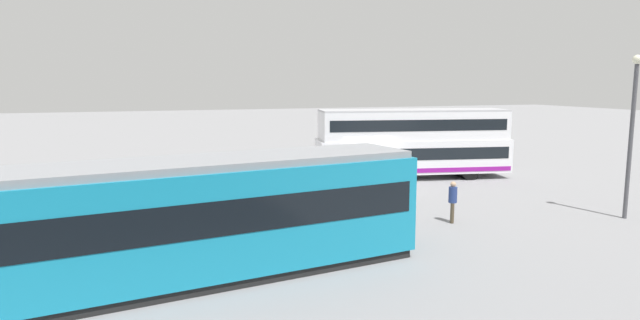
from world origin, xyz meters
TOP-DOWN VIEW (x-y plane):
  - ground_plane at (0.00, 0.00)m, footprint 160.00×160.00m
  - double_decker_bus at (-2.96, -1.21)m, footprint 10.88×4.42m
  - tram_yellow at (10.58, 10.77)m, footprint 13.69×4.64m
  - pedestrian_near_railing at (3.06, 6.89)m, footprint 0.41×0.41m
  - pedestrian_crossing at (0.36, 7.90)m, footprint 0.45×0.45m
  - pedestrian_railing at (5.82, 4.75)m, footprint 7.83×0.70m
  - info_sign at (9.80, 4.30)m, footprint 1.23×0.20m
  - street_lamp at (-6.37, 9.58)m, footprint 0.36×0.36m

SIDE VIEW (x-z plane):
  - ground_plane at x=0.00m, z-range 0.00..0.00m
  - pedestrian_railing at x=5.82m, z-range 0.20..1.28m
  - pedestrian_crossing at x=0.36m, z-range 0.11..1.69m
  - pedestrian_near_railing at x=3.06m, z-range 0.12..1.73m
  - info_sign at x=9.80m, z-range 0.45..2.68m
  - tram_yellow at x=10.58m, z-range 0.06..3.32m
  - double_decker_bus at x=-2.96m, z-range 0.05..3.85m
  - street_lamp at x=-6.37m, z-range 0.57..6.86m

